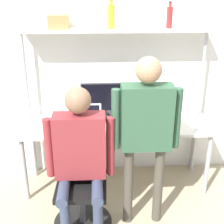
% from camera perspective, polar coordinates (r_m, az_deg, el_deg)
% --- Properties ---
extents(ground_plane, '(12.00, 12.00, 0.00)m').
position_cam_1_polar(ground_plane, '(3.54, 1.03, -15.80)').
color(ground_plane, tan).
extents(wall_back, '(8.00, 0.06, 2.70)m').
position_cam_1_polar(wall_back, '(3.58, 0.41, 8.83)').
color(wall_back, white).
rests_on(wall_back, ground_plane).
extents(desk, '(2.09, 0.65, 0.77)m').
position_cam_1_polar(desk, '(3.46, 0.72, -3.21)').
color(desk, beige).
rests_on(desk, ground_plane).
extents(shelf_unit, '(1.98, 0.26, 1.76)m').
position_cam_1_polar(shelf_unit, '(3.37, 0.59, 10.98)').
color(shelf_unit, white).
rests_on(shelf_unit, ground_plane).
extents(monitor, '(0.66, 0.23, 0.42)m').
position_cam_1_polar(monitor, '(3.48, -0.28, 2.35)').
color(monitor, '#333338').
rests_on(monitor, desk).
extents(laptop, '(0.31, 0.25, 0.24)m').
position_cam_1_polar(laptop, '(3.33, -4.64, -1.76)').
color(laptop, '#BCBCC1').
rests_on(laptop, desk).
extents(cell_phone, '(0.07, 0.15, 0.01)m').
position_cam_1_polar(cell_phone, '(3.31, 0.30, -2.96)').
color(cell_phone, '#264C8C').
rests_on(cell_phone, desk).
extents(office_chair, '(0.56, 0.56, 0.94)m').
position_cam_1_polar(office_chair, '(3.10, -5.43, -15.52)').
color(office_chair, black).
rests_on(office_chair, ground_plane).
extents(person_seated, '(0.62, 0.47, 1.41)m').
position_cam_1_polar(person_seated, '(2.76, -5.91, -7.06)').
color(person_seated, '#38425B').
rests_on(person_seated, ground_plane).
extents(person_standing, '(0.61, 0.22, 1.65)m').
position_cam_1_polar(person_standing, '(2.75, 6.26, -2.10)').
color(person_standing, '#4C473D').
rests_on(person_standing, ground_plane).
extents(bottle_amber, '(0.07, 0.07, 0.29)m').
position_cam_1_polar(bottle_amber, '(3.32, -0.14, 17.12)').
color(bottle_amber, gold).
rests_on(bottle_amber, shelf_unit).
extents(bottle_red, '(0.06, 0.06, 0.27)m').
position_cam_1_polar(bottle_red, '(3.40, 10.46, 16.70)').
color(bottle_red, maroon).
rests_on(bottle_red, shelf_unit).
extents(storage_box, '(0.21, 0.17, 0.14)m').
position_cam_1_polar(storage_box, '(3.34, -9.76, 15.92)').
color(storage_box, '#B27A47').
rests_on(storage_box, shelf_unit).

